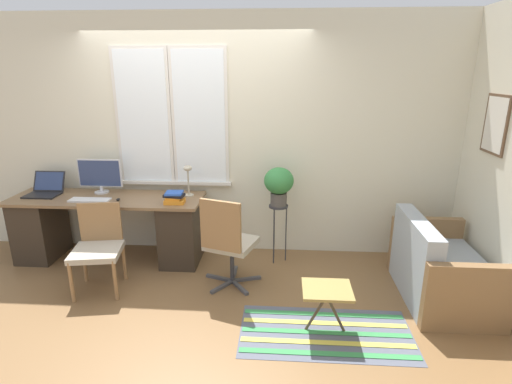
{
  "coord_description": "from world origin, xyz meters",
  "views": [
    {
      "loc": [
        0.96,
        -3.77,
        2.1
      ],
      "look_at": [
        0.69,
        0.16,
        0.89
      ],
      "focal_mm": 28.0,
      "sensor_mm": 36.0,
      "label": 1
    }
  ],
  "objects_px": {
    "couch_loveseat": "(439,271)",
    "plant_stand": "(278,215)",
    "office_chair_swivel": "(228,241)",
    "desk_chair_wooden": "(98,245)",
    "mouse": "(118,199)",
    "monitor": "(100,175)",
    "potted_plant": "(279,183)",
    "keyboard": "(90,200)",
    "book_stack": "(174,198)",
    "desk_lamp": "(188,175)",
    "folding_stool": "(327,293)",
    "laptop": "(45,190)"
  },
  "relations": [
    {
      "from": "keyboard",
      "to": "office_chair_swivel",
      "type": "relative_size",
      "value": 0.45
    },
    {
      "from": "couch_loveseat",
      "to": "book_stack",
      "type": "bearing_deg",
      "value": 80.42
    },
    {
      "from": "monitor",
      "to": "plant_stand",
      "type": "xyz_separation_m",
      "value": [
        2.03,
        -0.09,
        -0.39
      ]
    },
    {
      "from": "couch_loveseat",
      "to": "mouse",
      "type": "bearing_deg",
      "value": 81.63
    },
    {
      "from": "potted_plant",
      "to": "mouse",
      "type": "bearing_deg",
      "value": -173.84
    },
    {
      "from": "mouse",
      "to": "office_chair_swivel",
      "type": "bearing_deg",
      "value": -18.49
    },
    {
      "from": "office_chair_swivel",
      "to": "couch_loveseat",
      "type": "relative_size",
      "value": 0.83
    },
    {
      "from": "keyboard",
      "to": "folding_stool",
      "type": "distance_m",
      "value": 2.7
    },
    {
      "from": "keyboard",
      "to": "desk_lamp",
      "type": "bearing_deg",
      "value": 13.99
    },
    {
      "from": "mouse",
      "to": "keyboard",
      "type": "bearing_deg",
      "value": -176.05
    },
    {
      "from": "desk_lamp",
      "to": "potted_plant",
      "type": "height_order",
      "value": "potted_plant"
    },
    {
      "from": "monitor",
      "to": "potted_plant",
      "type": "height_order",
      "value": "monitor"
    },
    {
      "from": "keyboard",
      "to": "desk_chair_wooden",
      "type": "relative_size",
      "value": 0.51
    },
    {
      "from": "couch_loveseat",
      "to": "plant_stand",
      "type": "relative_size",
      "value": 1.71
    },
    {
      "from": "folding_stool",
      "to": "laptop",
      "type": "bearing_deg",
      "value": 157.74
    },
    {
      "from": "potted_plant",
      "to": "desk_lamp",
      "type": "bearing_deg",
      "value": 177.24
    },
    {
      "from": "mouse",
      "to": "book_stack",
      "type": "relative_size",
      "value": 0.27
    },
    {
      "from": "monitor",
      "to": "mouse",
      "type": "bearing_deg",
      "value": -42.38
    },
    {
      "from": "keyboard",
      "to": "desk_chair_wooden",
      "type": "xyz_separation_m",
      "value": [
        0.28,
        -0.5,
        -0.3
      ]
    },
    {
      "from": "office_chair_swivel",
      "to": "couch_loveseat",
      "type": "bearing_deg",
      "value": -163.25
    },
    {
      "from": "office_chair_swivel",
      "to": "potted_plant",
      "type": "xyz_separation_m",
      "value": [
        0.48,
        0.6,
        0.43
      ]
    },
    {
      "from": "keyboard",
      "to": "desk_chair_wooden",
      "type": "bearing_deg",
      "value": -60.16
    },
    {
      "from": "laptop",
      "to": "folding_stool",
      "type": "bearing_deg",
      "value": -22.26
    },
    {
      "from": "book_stack",
      "to": "potted_plant",
      "type": "distance_m",
      "value": 1.13
    },
    {
      "from": "book_stack",
      "to": "potted_plant",
      "type": "bearing_deg",
      "value": 11.39
    },
    {
      "from": "monitor",
      "to": "office_chair_swivel",
      "type": "xyz_separation_m",
      "value": [
        1.55,
        -0.7,
        -0.46
      ]
    },
    {
      "from": "laptop",
      "to": "potted_plant",
      "type": "height_order",
      "value": "potted_plant"
    },
    {
      "from": "office_chair_swivel",
      "to": "desk_chair_wooden",
      "type": "bearing_deg",
      "value": 23.04
    },
    {
      "from": "mouse",
      "to": "monitor",
      "type": "bearing_deg",
      "value": 137.62
    },
    {
      "from": "desk_chair_wooden",
      "to": "keyboard",
      "type": "bearing_deg",
      "value": 110.03
    },
    {
      "from": "book_stack",
      "to": "folding_stool",
      "type": "height_order",
      "value": "book_stack"
    },
    {
      "from": "desk_lamp",
      "to": "plant_stand",
      "type": "height_order",
      "value": "desk_lamp"
    },
    {
      "from": "plant_stand",
      "to": "potted_plant",
      "type": "relative_size",
      "value": 1.57
    },
    {
      "from": "desk_chair_wooden",
      "to": "office_chair_swivel",
      "type": "xyz_separation_m",
      "value": [
        1.27,
        0.1,
        0.04
      ]
    },
    {
      "from": "plant_stand",
      "to": "mouse",
      "type": "bearing_deg",
      "value": -173.84
    },
    {
      "from": "plant_stand",
      "to": "monitor",
      "type": "bearing_deg",
      "value": 177.42
    },
    {
      "from": "desk_lamp",
      "to": "plant_stand",
      "type": "xyz_separation_m",
      "value": [
        1.01,
        -0.05,
        -0.43
      ]
    },
    {
      "from": "desk_lamp",
      "to": "potted_plant",
      "type": "distance_m",
      "value": 1.01
    },
    {
      "from": "book_stack",
      "to": "office_chair_swivel",
      "type": "relative_size",
      "value": 0.23
    },
    {
      "from": "mouse",
      "to": "office_chair_swivel",
      "type": "height_order",
      "value": "office_chair_swivel"
    },
    {
      "from": "monitor",
      "to": "desk_lamp",
      "type": "height_order",
      "value": "monitor"
    },
    {
      "from": "monitor",
      "to": "couch_loveseat",
      "type": "distance_m",
      "value": 3.71
    },
    {
      "from": "keyboard",
      "to": "couch_loveseat",
      "type": "distance_m",
      "value": 3.63
    },
    {
      "from": "potted_plant",
      "to": "laptop",
      "type": "bearing_deg",
      "value": -179.67
    },
    {
      "from": "book_stack",
      "to": "desk_chair_wooden",
      "type": "height_order",
      "value": "book_stack"
    },
    {
      "from": "mouse",
      "to": "plant_stand",
      "type": "distance_m",
      "value": 1.75
    },
    {
      "from": "monitor",
      "to": "desk_chair_wooden",
      "type": "xyz_separation_m",
      "value": [
        0.28,
        -0.8,
        -0.5
      ]
    },
    {
      "from": "desk_lamp",
      "to": "desk_chair_wooden",
      "type": "relative_size",
      "value": 0.41
    },
    {
      "from": "laptop",
      "to": "desk_lamp",
      "type": "relative_size",
      "value": 1.03
    },
    {
      "from": "monitor",
      "to": "laptop",
      "type": "bearing_deg",
      "value": -170.1
    }
  ]
}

